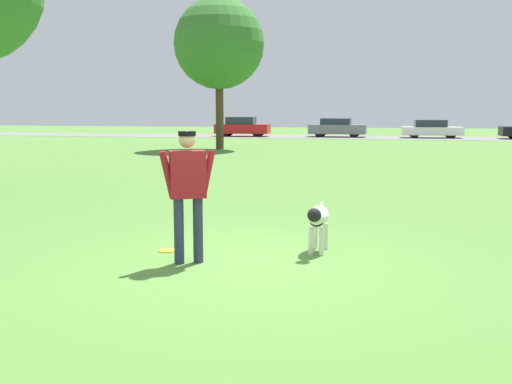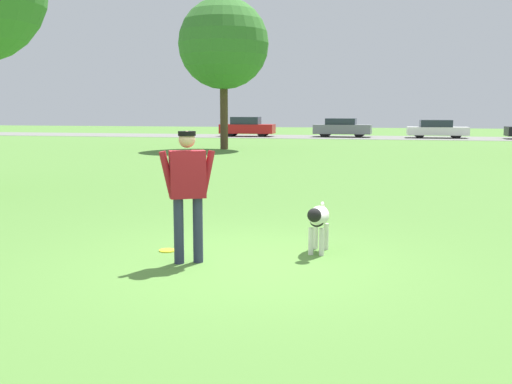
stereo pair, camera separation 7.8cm
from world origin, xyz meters
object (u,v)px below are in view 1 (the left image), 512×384
Objects in this scene: dog at (318,219)px; parked_car_red at (242,127)px; frisbee at (167,251)px; tree_far_left at (219,44)px; parked_car_grey at (337,128)px; parked_car_white at (432,129)px; person at (188,185)px.

dog is 0.25× the size of parked_car_red.
tree_far_left is at bearing 103.79° from frisbee.
parked_car_white is (6.64, -0.10, -0.06)m from parked_car_grey.
person is 0.43× the size of parked_car_red.
tree_far_left is at bearing 77.29° from person.
parked_car_grey is at bearing 177.00° from parked_car_white.
dog is at bearing 10.31° from frisbee.
parked_car_red is at bearing -161.91° from dog.
dog is at bearing -76.78° from parked_car_red.
parked_car_red is 7.06m from parked_car_grey.
dog is 0.14× the size of tree_far_left.
parked_car_grey is (7.04, 0.55, -0.02)m from parked_car_red.
parked_car_white is at bearing 0.84° from parked_car_grey.
frisbee is (-2.11, -0.38, -0.48)m from dog.
parked_car_grey reaches higher than parked_car_white.
parked_car_red is 0.97× the size of parked_car_grey.
parked_car_red is at bearing 101.94° from frisbee.
dog is at bearing -84.11° from parked_car_grey.
parked_car_grey is at bearing 64.22° from person.
person reaches higher than parked_car_red.
parked_car_white is (3.99, 35.92, 0.14)m from dog.
parked_car_red is 0.97× the size of parked_car_white.
parked_car_red is at bearing -173.89° from parked_car_grey.
tree_far_left is 15.17m from parked_car_red.
person reaches higher than parked_car_grey.
person is 0.23× the size of tree_far_left.
parked_car_red is (-9.69, 35.47, 0.22)m from dog.
parked_car_grey reaches higher than frisbee.
frisbee is at bearing -76.21° from tree_far_left.
parked_car_white reaches higher than dog.
frisbee is at bearing -101.69° from parked_car_white.
parked_car_grey is at bearing 90.85° from frisbee.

